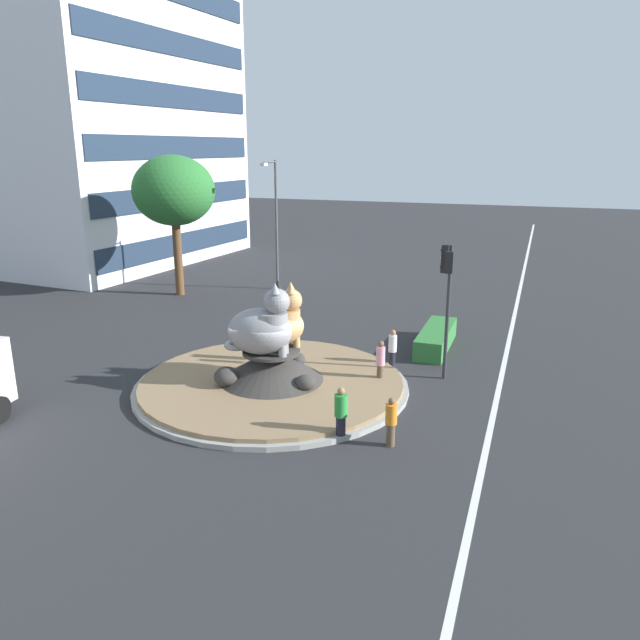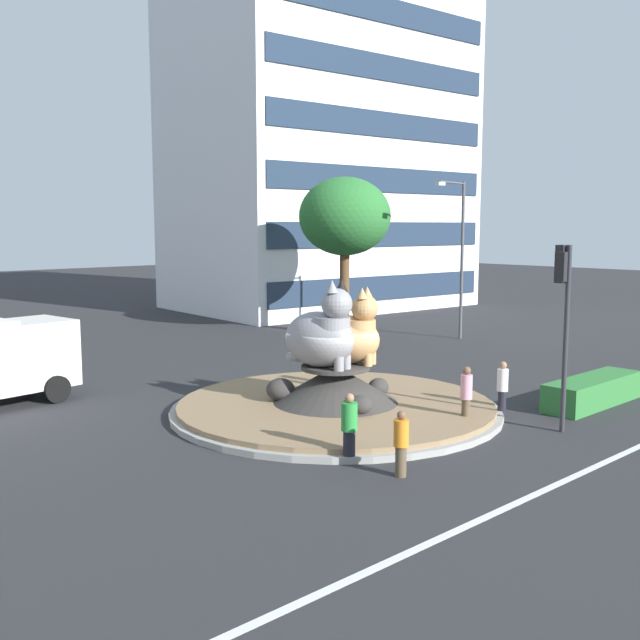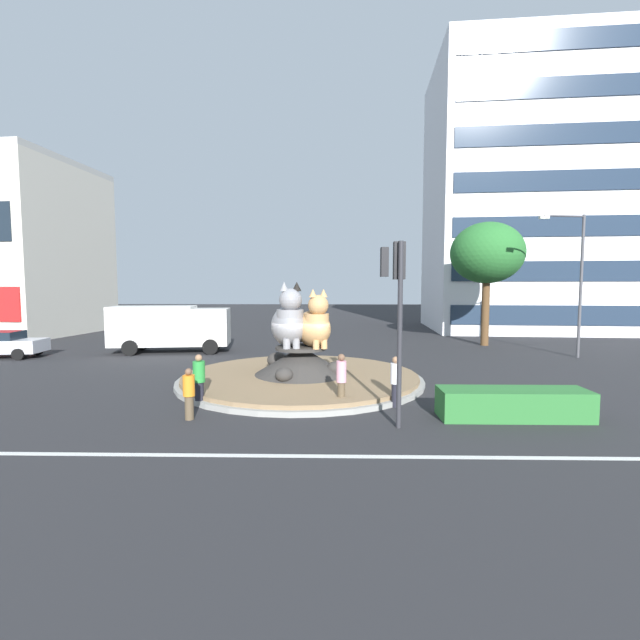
{
  "view_description": "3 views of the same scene",
  "coord_description": "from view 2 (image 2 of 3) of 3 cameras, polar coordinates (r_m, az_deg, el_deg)",
  "views": [
    {
      "loc": [
        -19.4,
        -8.98,
        8.69
      ],
      "look_at": [
        0.16,
        -1.86,
        2.77
      ],
      "focal_mm": 34.23,
      "sensor_mm": 36.0,
      "label": 1
    },
    {
      "loc": [
        -15.6,
        -16.07,
        5.77
      ],
      "look_at": [
        0.04,
        0.75,
        2.82
      ],
      "focal_mm": 41.44,
      "sensor_mm": 36.0,
      "label": 2
    },
    {
      "loc": [
        1.18,
        -17.89,
        3.99
      ],
      "look_at": [
        0.79,
        0.5,
        2.56
      ],
      "focal_mm": 24.22,
      "sensor_mm": 36.0,
      "label": 3
    }
  ],
  "objects": [
    {
      "name": "office_tower",
      "position": [
        53.39,
        0.01,
        14.15
      ],
      "size": [
        20.28,
        14.46,
        24.26
      ],
      "rotation": [
        0.0,
        0.0,
        -0.08
      ],
      "color": "silver",
      "rests_on": "ground"
    },
    {
      "name": "ground_plane",
      "position": [
        23.12,
        1.2,
        -7.13
      ],
      "size": [
        160.0,
        160.0,
        0.0
      ],
      "primitive_type": "plane",
      "color": "#28282B"
    },
    {
      "name": "traffic_light_mast",
      "position": [
        21.38,
        18.25,
        1.74
      ],
      "size": [
        0.71,
        0.55,
        5.24
      ],
      "rotation": [
        0.0,
        0.0,
        1.6
      ],
      "color": "#2D2D33",
      "rests_on": "ground"
    },
    {
      "name": "cat_statue_grey",
      "position": [
        22.35,
        0.22,
        -1.17
      ],
      "size": [
        1.95,
        2.99,
        2.7
      ],
      "rotation": [
        0.0,
        0.0,
        -1.36
      ],
      "color": "gray",
      "rests_on": "roundabout_island"
    },
    {
      "name": "pedestrian_green_shirt",
      "position": [
        18.16,
        2.28,
        -8.23
      ],
      "size": [
        0.4,
        0.4,
        1.73
      ],
      "rotation": [
        0.0,
        0.0,
        3.96
      ],
      "color": "black",
      "rests_on": "ground"
    },
    {
      "name": "streetlight_arm",
      "position": [
        37.93,
        10.72,
        5.48
      ],
      "size": [
        2.67,
        0.54,
        7.94
      ],
      "rotation": [
        0.0,
        0.0,
        3.29
      ],
      "color": "#4C4C51",
      "rests_on": "ground"
    },
    {
      "name": "pedestrian_white_shirt",
      "position": [
        23.12,
        13.9,
        -5.06
      ],
      "size": [
        0.33,
        0.33,
        1.69
      ],
      "rotation": [
        0.0,
        0.0,
        0.06
      ],
      "color": "black",
      "rests_on": "ground"
    },
    {
      "name": "clipped_hedge_strip",
      "position": [
        25.51,
        20.31,
        -5.18
      ],
      "size": [
        4.43,
        1.2,
        0.9
      ],
      "primitive_type": "cube",
      "color": "#2D7033",
      "rests_on": "ground"
    },
    {
      "name": "pedestrian_orange_shirt",
      "position": [
        17.3,
        6.28,
        -9.37
      ],
      "size": [
        0.35,
        0.35,
        1.56
      ],
      "rotation": [
        0.0,
        0.0,
        0.16
      ],
      "color": "brown",
      "rests_on": "ground"
    },
    {
      "name": "pedestrian_pink_shirt",
      "position": [
        21.69,
        11.23,
        -5.68
      ],
      "size": [
        0.34,
        0.34,
        1.77
      ],
      "rotation": [
        0.0,
        0.0,
        4.33
      ],
      "color": "brown",
      "rests_on": "ground"
    },
    {
      "name": "lane_centreline",
      "position": [
        18.47,
        19.15,
        -11.29
      ],
      "size": [
        112.0,
        0.2,
        0.01
      ],
      "primitive_type": "cube",
      "color": "silver",
      "rests_on": "ground"
    },
    {
      "name": "broadleaf_tree_behind_island",
      "position": [
        38.81,
        1.93,
        7.94
      ],
      "size": [
        4.8,
        4.8,
        8.28
      ],
      "color": "brown",
      "rests_on": "ground"
    },
    {
      "name": "cat_statue_calico",
      "position": [
        22.98,
        2.38,
        -1.2
      ],
      "size": [
        2.06,
        2.67,
        2.42
      ],
      "rotation": [
        0.0,
        0.0,
        -1.16
      ],
      "color": "tan",
      "rests_on": "roundabout_island"
    },
    {
      "name": "roundabout_island",
      "position": [
        23.01,
        1.19,
        -6.09
      ],
      "size": [
        10.19,
        10.19,
        1.48
      ],
      "color": "gray",
      "rests_on": "ground"
    }
  ]
}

